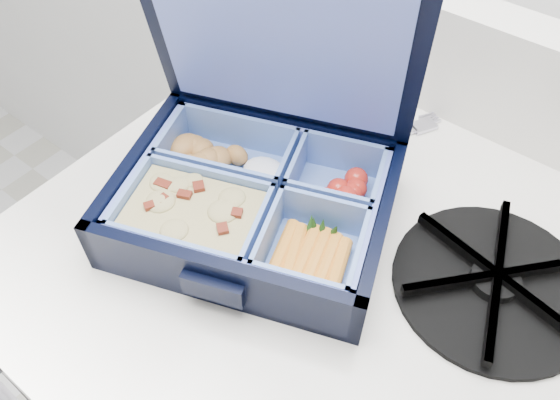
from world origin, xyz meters
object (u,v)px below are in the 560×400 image
Objects in this scene: bento_box at (255,202)px; burner_grate at (495,279)px; fork at (362,145)px; stove at (312,396)px.

bento_box is 1.41× the size of burner_grate.
bento_box is at bearing -71.24° from fork.
stove is 4.64× the size of burner_grate.
stove is 3.29× the size of bento_box.
burner_grate reaches higher than fork.
stove is 0.43m from fork.
bento_box is (-0.07, -0.03, 0.44)m from stove.
burner_grate is 0.20m from fork.
fork is (0.03, 0.15, -0.03)m from bento_box.
bento_box reaches higher than fork.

